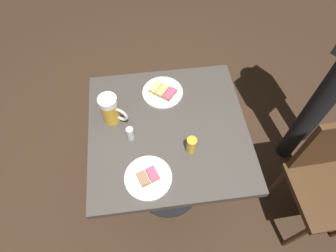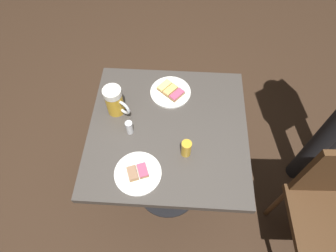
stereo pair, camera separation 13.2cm
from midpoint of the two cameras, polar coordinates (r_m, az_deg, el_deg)
The scene contains 8 objects.
ground_plane at distance 2.02m, azimuth 1.90°, elevation -12.20°, with size 6.00×6.00×0.00m, color #382619.
cafe_table at distance 1.48m, azimuth 2.55°, elevation -4.13°, with size 0.74×0.75×0.77m.
plate_near at distance 1.45m, azimuth 3.14°, elevation 6.77°, with size 0.21×0.21×0.03m.
plate_far at distance 1.22m, azimuth -3.02°, elevation -9.72°, with size 0.20×0.20×0.03m.
beer_mug at distance 1.34m, azimuth -7.94°, elevation 4.79°, with size 0.10×0.13×0.15m.
beer_glass_small at distance 1.24m, azimuth 6.75°, elevation -4.78°, with size 0.04×0.04×0.09m, color gold.
salt_shaker at distance 1.29m, azimuth -4.95°, elevation -0.52°, with size 0.03×0.03×0.07m, color silver.
cafe_chair at distance 1.70m, azimuth 31.90°, elevation -13.64°, with size 0.39×0.39×0.86m.
Camera 2 is at (0.71, 0.04, 1.90)m, focal length 30.19 mm.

